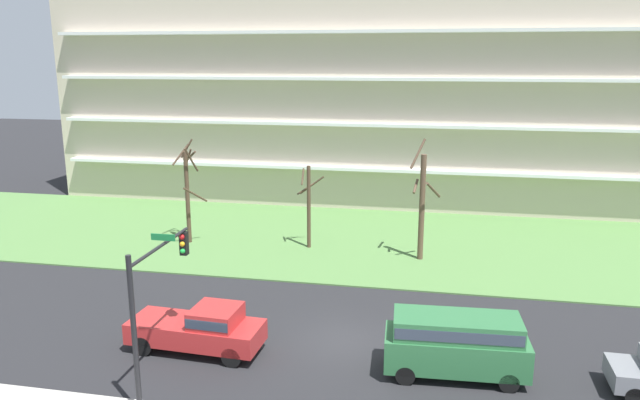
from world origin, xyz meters
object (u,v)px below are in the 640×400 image
Objects in this scene: tree_far_left at (188,190)px; traffic_signal_mast at (155,290)px; tree_center at (422,204)px; pickup_red_near_left at (201,328)px; tree_left at (309,204)px; van_green_center_left at (456,341)px.

traffic_signal_mast is (5.89, -16.50, 0.33)m from tree_far_left.
pickup_red_near_left is at bearing -122.51° from tree_center.
tree_far_left reaches higher than tree_left.
tree_center reaches higher than traffic_signal_mast.
pickup_red_near_left is 9.97m from van_green_center_left.
tree_far_left is 14.52m from tree_center.
tree_far_left reaches higher than van_green_center_left.
tree_center is 1.34× the size of van_green_center_left.
tree_center is at bearing 60.62° from pickup_red_near_left.
tree_far_left is 21.18m from van_green_center_left.
tree_far_left is 1.26× the size of van_green_center_left.
tree_center is at bearing 61.69° from traffic_signal_mast.
tree_center reaches higher than tree_far_left.
tree_far_left is at bearing 117.90° from pickup_red_near_left.
tree_far_left is 1.28× the size of tree_left.
tree_far_left is 7.69m from tree_left.
van_green_center_left is at bearing -58.50° from tree_left.
traffic_signal_mast is at bearing -118.31° from tree_center.
tree_center reaches higher than tree_left.
van_green_center_left is (9.97, 0.01, 0.38)m from pickup_red_near_left.
traffic_signal_mast reaches higher than tree_left.
traffic_signal_mast is at bearing -93.28° from pickup_red_near_left.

